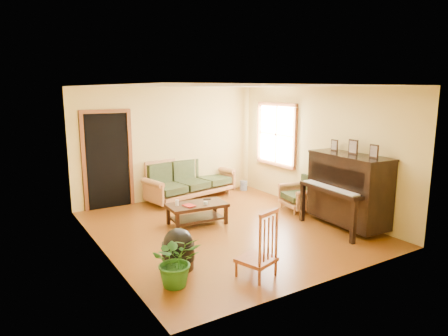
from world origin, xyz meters
TOP-DOWN VIEW (x-y plane):
  - floor at (0.00, 0.00)m, footprint 5.00×5.00m
  - doorway at (-1.45, 2.48)m, footprint 1.08×0.16m
  - window at (2.21, 1.30)m, footprint 0.12×1.36m
  - sofa at (0.39, 2.18)m, footprint 2.33×1.33m
  - coffee_table at (-0.35, 0.48)m, footprint 1.15×0.69m
  - armchair at (1.94, 0.16)m, footprint 0.86×0.89m
  - piano at (1.96, -1.13)m, footprint 1.03×1.63m
  - footstool at (-1.49, -1.09)m, footprint 0.56×0.56m
  - red_chair at (-0.68, -1.87)m, footprint 0.58×0.61m
  - leaning_frame at (1.54, 2.41)m, footprint 0.41×0.19m
  - ceramic_crock at (1.90, 2.20)m, footprint 0.23×0.23m
  - potted_plant at (-1.73, -1.55)m, footprint 0.76×0.71m
  - book at (-0.64, 0.40)m, footprint 0.21×0.26m
  - candle at (-0.72, 0.57)m, footprint 0.07×0.07m
  - glass_jar at (-0.23, 0.37)m, footprint 0.11×0.11m
  - remote at (-0.04, 0.65)m, footprint 0.15×0.10m

SIDE VIEW (x-z plane):
  - floor at x=0.00m, z-range 0.00..0.00m
  - ceramic_crock at x=1.90m, z-range 0.00..0.24m
  - coffee_table at x=-0.35m, z-range 0.00..0.40m
  - footstool at x=-1.49m, z-range 0.00..0.45m
  - leaning_frame at x=1.54m, z-range 0.00..0.54m
  - potted_plant at x=-1.73m, z-range 0.00..0.71m
  - armchair at x=1.94m, z-range 0.00..0.78m
  - remote at x=-0.04m, z-range 0.40..0.42m
  - book at x=-0.64m, z-range 0.40..0.43m
  - glass_jar at x=-0.23m, z-range 0.40..0.46m
  - candle at x=-0.72m, z-range 0.40..0.51m
  - sofa at x=0.39m, z-range 0.00..0.94m
  - red_chair at x=-0.68m, z-range 0.00..0.97m
  - piano at x=1.96m, z-range 0.00..1.38m
  - doorway at x=-1.45m, z-range 0.00..2.05m
  - window at x=2.21m, z-range 0.77..2.23m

